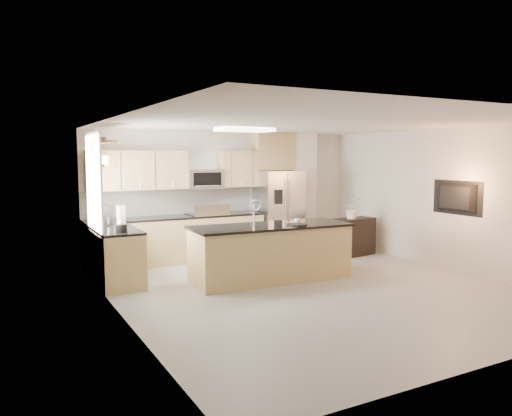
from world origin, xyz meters
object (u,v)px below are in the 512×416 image
credenza (353,237)px  television (454,198)px  island (271,252)px  blender (121,221)px  bowl (98,139)px  cup (298,221)px  range (207,236)px  refrigerator (278,212)px  platter (297,225)px  microwave (204,179)px  flower_vase (352,204)px  kettle (120,224)px  coffee_maker (108,216)px

credenza → television: (0.64, -2.02, 0.95)m
island → blender: bearing=170.7°
island → bowl: 3.40m
cup → range: bearing=109.8°
blender → television: size_ratio=0.38×
refrigerator → blender: 4.03m
platter → refrigerator: bearing=66.6°
bowl → platter: bearing=-26.2°
credenza → television: television is taller
microwave → cup: microwave is taller
bowl → flower_vase: bearing=-3.0°
cup → television: television is taller
island → credenza: island is taller
cup → flower_vase: flower_vase is taller
kettle → bowl: (-0.23, 0.39, 1.36)m
coffee_maker → television: bearing=-23.8°
platter → blender: size_ratio=0.84×
microwave → range: bearing=-90.0°
cup → platter: 0.19m
range → microwave: 1.16m
cup → television: size_ratio=0.10×
coffee_maker → television: 6.13m
platter → range: bearing=106.2°
blender → coffee_maker: size_ratio=1.24×
platter → blender: (-2.75, 0.77, 0.15)m
credenza → flower_vase: bearing=-156.4°
range → credenza: (2.87, -1.10, -0.08)m
kettle → coffee_maker: (-0.07, 0.63, 0.06)m
island → cup: bearing=-7.7°
refrigerator → island: (-1.36, -2.04, -0.42)m
coffee_maker → bowl: 1.33m
range → flower_vase: bearing=-22.4°
credenza → bowl: size_ratio=2.80×
range → credenza: 3.07m
refrigerator → kettle: (-3.68, -1.23, 0.13)m
credenza → platter: platter is taller
blender → television: 5.81m
refrigerator → flower_vase: size_ratio=2.82×
island → credenza: (2.57, 0.98, -0.08)m
flower_vase → microwave: bearing=155.4°
platter → television: 2.97m
coffee_maker → flower_vase: size_ratio=0.53×
platter → blender: 2.86m
range → island: size_ratio=0.41×
platter → bowl: (-2.92, 1.44, 1.43)m
range → refrigerator: size_ratio=0.64×
range → bowl: size_ratio=3.23×
television → flower_vase: bearing=20.1°
credenza → platter: 2.58m
platter → television: size_ratio=0.32×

